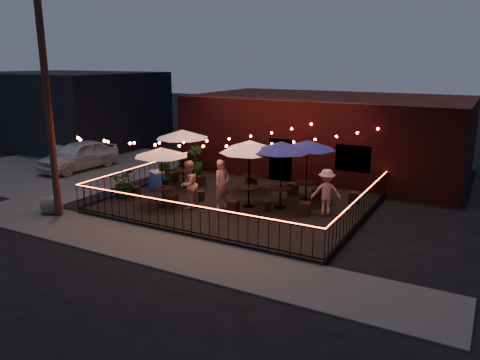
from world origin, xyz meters
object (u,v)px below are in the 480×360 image
object	(u,v)px
utility_pole	(49,112)
cafe_table_1	(182,135)
cooler	(157,180)
cafe_table_0	(161,153)
cafe_table_3	(250,145)
cafe_table_4	(281,147)
boulder	(52,205)
cafe_table_2	(249,149)
cafe_table_5	(307,146)

from	to	relation	value
utility_pole	cafe_table_1	world-z (taller)	utility_pole
cooler	cafe_table_0	bearing A→B (deg)	-21.32
cafe_table_3	cafe_table_4	world-z (taller)	cafe_table_4
cafe_table_3	boulder	size ratio (longest dim) A/B	2.61
cafe_table_0	cafe_table_4	xyz separation A→B (m)	(4.22, 2.02, 0.26)
cooler	cafe_table_2	bearing A→B (deg)	22.16
cafe_table_1	boulder	distance (m)	6.28
cafe_table_3	cafe_table_0	bearing A→B (deg)	-118.33
cafe_table_1	cafe_table_0	bearing A→B (deg)	-70.67
utility_pole	cafe_table_3	bearing A→B (deg)	52.19
cafe_table_1	cafe_table_4	world-z (taller)	cafe_table_4
cafe_table_2	cooler	world-z (taller)	cafe_table_2
cafe_table_5	cooler	distance (m)	6.94
boulder	cafe_table_4	bearing A→B (deg)	31.11
cafe_table_4	boulder	size ratio (longest dim) A/B	3.20
cafe_table_3	cooler	world-z (taller)	cafe_table_3
cafe_table_5	utility_pole	bearing A→B (deg)	-141.56
cafe_table_4	cooler	bearing A→B (deg)	-177.40
cafe_table_2	cafe_table_3	xyz separation A→B (m)	(-1.06, 2.10, -0.26)
utility_pole	cafe_table_2	distance (m)	7.50
utility_pole	cafe_table_5	world-z (taller)	utility_pole
cafe_table_0	cafe_table_1	distance (m)	2.92
cafe_table_1	utility_pole	bearing A→B (deg)	-110.11
cafe_table_1	cafe_table_2	distance (m)	4.17
boulder	utility_pole	bearing A→B (deg)	-9.87
cafe_table_1	cafe_table_2	xyz separation A→B (m)	(4.00, -1.17, -0.08)
utility_pole	boulder	world-z (taller)	utility_pole
cafe_table_0	cafe_table_3	xyz separation A→B (m)	(1.98, 3.68, -0.09)
cafe_table_0	cooler	size ratio (longest dim) A/B	2.97
cafe_table_0	cafe_table_3	size ratio (longest dim) A/B	1.07
cafe_table_1	boulder	xyz separation A→B (m)	(-2.47, -5.34, -2.22)
cafe_table_0	cafe_table_5	distance (m)	5.86
cafe_table_4	cafe_table_5	bearing A→B (deg)	69.38
cafe_table_2	cafe_table_5	distance (m)	2.52
cafe_table_5	cooler	bearing A→B (deg)	-165.46
utility_pole	boulder	bearing A→B (deg)	170.13
cafe_table_4	utility_pole	bearing A→B (deg)	-146.74
cafe_table_3	cooler	xyz separation A→B (m)	(-3.70, -1.92, -1.64)
utility_pole	cafe_table_1	xyz separation A→B (m)	(1.98, 5.42, -1.42)
cafe_table_2	boulder	size ratio (longest dim) A/B	3.02
utility_pole	cafe_table_5	xyz separation A→B (m)	(7.69, 6.11, -1.53)
cafe_table_1	cooler	size ratio (longest dim) A/B	3.10
cafe_table_1	cooler	world-z (taller)	cafe_table_1
cafe_table_3	cafe_table_5	bearing A→B (deg)	-5.08
cafe_table_2	cafe_table_3	world-z (taller)	cafe_table_2
cafe_table_1	cafe_table_3	world-z (taller)	cafe_table_1
cafe_table_1	cooler	distance (m)	2.34
utility_pole	boulder	size ratio (longest dim) A/B	8.65
cafe_table_4	cafe_table_5	size ratio (longest dim) A/B	1.14
cafe_table_0	cafe_table_2	distance (m)	3.43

